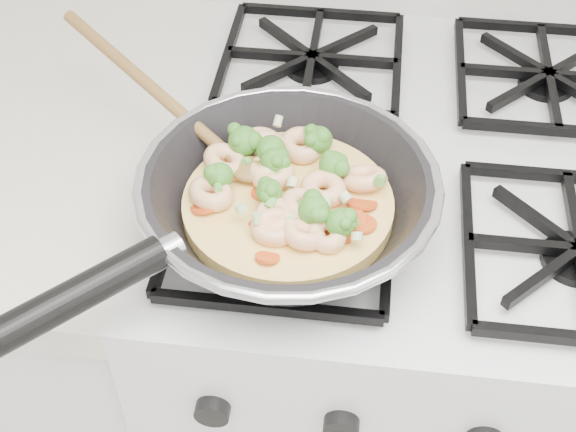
# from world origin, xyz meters

# --- Properties ---
(stove) EXTENTS (0.60, 0.60, 0.92)m
(stove) POSITION_xyz_m (0.00, 1.70, 0.46)
(stove) COLOR silver
(stove) RESTS_ON ground
(skillet) EXTENTS (0.44, 0.45, 0.10)m
(skillet) POSITION_xyz_m (-0.15, 1.55, 0.96)
(skillet) COLOR black
(skillet) RESTS_ON stove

